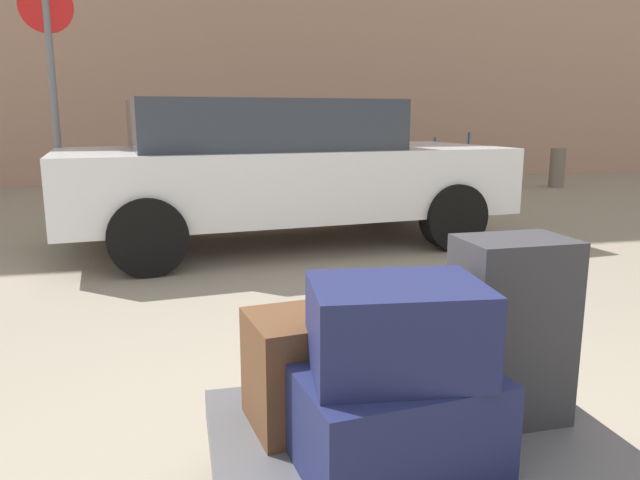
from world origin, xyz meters
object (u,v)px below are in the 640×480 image
Objects in this scene: suitcase_navy_stacked_top at (394,418)px; bollard_kerb_mid at (442,170)px; duffel_bag_brown_rear_left at (350,362)px; duffel_bag_navy_topmost_pile at (397,328)px; no_parking_sign at (53,85)px; bicycle_leaning at (444,163)px; bollard_kerb_far at (504,169)px; parked_car at (280,168)px; suitcase_charcoal_rear_right at (510,329)px; bollard_corner at (557,168)px; luggage_cart at (412,454)px; bollard_kerb_near at (365,172)px.

bollard_kerb_mid is (3.91, 8.22, -0.12)m from suitcase_navy_stacked_top.
duffel_bag_navy_topmost_pile reaches higher than duffel_bag_brown_rear_left.
duffel_bag_navy_topmost_pile is 9.11m from bollard_kerb_mid.
no_parking_sign is at bearing 100.95° from duffel_bag_brown_rear_left.
bicycle_leaning is 1.35m from bollard_kerb_far.
bollard_kerb_mid is (3.45, 3.69, -0.41)m from parked_car.
parked_car reaches higher than suitcase_charcoal_rear_right.
duffel_bag_navy_topmost_pile is 0.18× the size of no_parking_sign.
duffel_bag_brown_rear_left is at bearing 103.45° from duffel_bag_navy_topmost_pile.
suitcase_navy_stacked_top is at bearing -160.04° from suitcase_charcoal_rear_right.
bollard_kerb_mid is at bearing 180.00° from bollard_corner.
no_parking_sign is (-1.68, 5.10, 0.84)m from duffel_bag_navy_topmost_pile.
bollard_corner is (6.04, 8.09, 0.08)m from luggage_cart.
duffel_bag_brown_rear_left is 0.90× the size of bollard_kerb_mid.
bollard_corner is (3.63, 0.00, 0.00)m from bollard_kerb_near.
duffel_bag_brown_rear_left is at bearing -107.93° from bollard_kerb_near.
bollard_corner is at bearing 53.24° from luggage_cart.
parked_car is at bearing 88.64° from suitcase_charcoal_rear_right.
bollard_kerb_near is at bearing 74.39° from suitcase_charcoal_rear_right.
bollard_kerb_mid is at bearing 0.00° from bollard_kerb_near.
suitcase_navy_stacked_top is 1.18× the size of duffel_bag_navy_topmost_pile.
bicycle_leaning reaches higher than bollard_kerb_near.
duffel_bag_navy_topmost_pile is at bearing -107.08° from bollard_kerb_near.
duffel_bag_navy_topmost_pile is at bearing -6.54° from suitcase_navy_stacked_top.
bicycle_leaning is at bearing 31.66° from bollard_kerb_near.
suitcase_charcoal_rear_right reaches higher than suitcase_navy_stacked_top.
suitcase_navy_stacked_top is 0.75× the size of bollard_corner.
bollard_kerb_near is at bearing 180.00° from bollard_kerb_far.
bollard_kerb_mid is 6.51m from no_parking_sign.
bicycle_leaning is 2.47× the size of bollard_kerb_mid.
parked_car is at bearing 75.38° from duffel_bag_brown_rear_left.
bollard_kerb_far is (1.17, 0.00, 0.00)m from bollard_kerb_mid.
bicycle_leaning is 2.47× the size of bollard_corner.
suitcase_charcoal_rear_right is 0.91× the size of duffel_bag_brown_rear_left.
suitcase_charcoal_rear_right is 0.82× the size of bollard_kerb_mid.
bicycle_leaning is at bearing 55.61° from duffel_bag_brown_rear_left.
bollard_kerb_mid is at bearing 65.60° from suitcase_charcoal_rear_right.
duffel_bag_navy_topmost_pile is at bearing -121.74° from bollard_kerb_far.
bicycle_leaning is at bearing 57.89° from suitcase_navy_stacked_top.
no_parking_sign is (-6.76, -3.12, 1.22)m from bollard_kerb_far.
luggage_cart is 0.49m from suitcase_charcoal_rear_right.
duffel_bag_navy_topmost_pile is (0.04, -0.30, 0.21)m from duffel_bag_brown_rear_left.
bollard_kerb_near is at bearing 64.16° from duffel_bag_brown_rear_left.
bollard_corner is (6.19, 7.92, -0.16)m from duffel_bag_brown_rear_left.
duffel_bag_navy_topmost_pile reaches higher than bollard_corner.
bicycle_leaning reaches higher than bollard_kerb_mid.
bicycle_leaning is 7.67m from no_parking_sign.
bicycle_leaning is at bearing 65.17° from suitcase_charcoal_rear_right.
suitcase_navy_stacked_top is 0.30m from duffel_bag_brown_rear_left.
bollard_kerb_mid is (3.95, 7.92, -0.16)m from duffel_bag_brown_rear_left.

